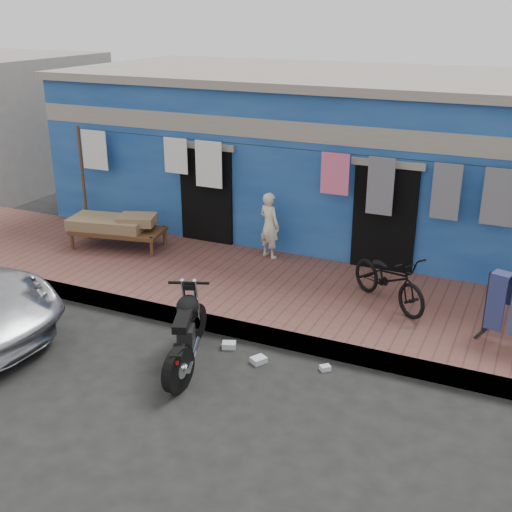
{
  "coord_description": "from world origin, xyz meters",
  "views": [
    {
      "loc": [
        3.7,
        -6.03,
        4.59
      ],
      "look_at": [
        0.0,
        2.0,
        1.15
      ],
      "focal_mm": 45.0,
      "sensor_mm": 36.0,
      "label": 1
    }
  ],
  "objects_px": {
    "charpoy": "(118,232)",
    "bicycle": "(390,273)",
    "seated_person": "(269,225)",
    "motorcycle": "(185,331)"
  },
  "relations": [
    {
      "from": "charpoy",
      "to": "bicycle",
      "type": "bearing_deg",
      "value": -3.85
    },
    {
      "from": "seated_person",
      "to": "bicycle",
      "type": "height_order",
      "value": "seated_person"
    },
    {
      "from": "seated_person",
      "to": "charpoy",
      "type": "xyz_separation_m",
      "value": [
        -2.86,
        -0.72,
        -0.31
      ]
    },
    {
      "from": "motorcycle",
      "to": "charpoy",
      "type": "xyz_separation_m",
      "value": [
        -3.21,
        2.9,
        0.04
      ]
    },
    {
      "from": "bicycle",
      "to": "charpoy",
      "type": "bearing_deg",
      "value": 123.25
    },
    {
      "from": "bicycle",
      "to": "charpoy",
      "type": "distance_m",
      "value": 5.37
    },
    {
      "from": "seated_person",
      "to": "bicycle",
      "type": "relative_size",
      "value": 0.76
    },
    {
      "from": "seated_person",
      "to": "bicycle",
      "type": "bearing_deg",
      "value": 178.49
    },
    {
      "from": "motorcycle",
      "to": "charpoy",
      "type": "distance_m",
      "value": 4.33
    },
    {
      "from": "seated_person",
      "to": "motorcycle",
      "type": "height_order",
      "value": "seated_person"
    }
  ]
}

